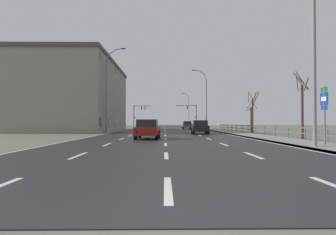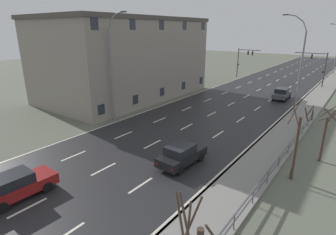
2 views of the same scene
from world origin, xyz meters
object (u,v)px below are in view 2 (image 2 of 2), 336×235
object	(u,v)px
street_lamp_left_bank	(112,70)
brick_building	(126,58)
street_lamp_midground	(299,67)
car_far_left	(282,94)
traffic_signal_right	(319,64)
car_near_left	(17,185)
car_far_right	(182,154)
traffic_signal_left	(243,58)

from	to	relation	value
street_lamp_left_bank	brick_building	world-z (taller)	street_lamp_left_bank
street_lamp_midground	car_far_left	world-z (taller)	street_lamp_midground
traffic_signal_right	car_far_left	bearing A→B (deg)	-101.17
car_near_left	car_far_right	bearing A→B (deg)	61.17
traffic_signal_right	car_far_left	xyz separation A→B (m)	(-2.43, -12.29, -3.04)
traffic_signal_right	traffic_signal_left	distance (m)	13.84
street_lamp_left_bank	brick_building	bearing A→B (deg)	128.08
car_far_left	car_near_left	world-z (taller)	same
car_far_left	car_far_right	distance (m)	24.48
traffic_signal_left	brick_building	bearing A→B (deg)	-107.27
street_lamp_midground	street_lamp_left_bank	size ratio (longest dim) A/B	1.00
traffic_signal_right	street_lamp_left_bank	bearing A→B (deg)	-113.84
street_lamp_left_bank	traffic_signal_right	bearing A→B (deg)	66.16
street_lamp_midground	traffic_signal_right	size ratio (longest dim) A/B	1.89
street_lamp_midground	traffic_signal_right	world-z (taller)	street_lamp_midground
car_near_left	car_far_left	bearing A→B (deg)	81.98
car_near_left	brick_building	bearing A→B (deg)	122.56
traffic_signal_left	car_near_left	world-z (taller)	traffic_signal_left
traffic_signal_left	brick_building	world-z (taller)	brick_building
street_lamp_left_bank	brick_building	distance (m)	11.54
traffic_signal_left	traffic_signal_right	bearing A→B (deg)	-5.97
street_lamp_midground	traffic_signal_right	bearing A→B (deg)	91.44
car_far_right	brick_building	size ratio (longest dim) A/B	0.18
brick_building	traffic_signal_right	bearing A→B (deg)	47.53
car_far_left	car_far_right	xyz separation A→B (m)	(-0.55, -24.47, 0.00)
street_lamp_left_bank	car_far_right	bearing A→B (deg)	-20.02
traffic_signal_right	brick_building	distance (m)	31.92
car_near_left	car_far_right	xyz separation A→B (m)	(5.42, 9.05, 0.00)
car_near_left	car_far_right	size ratio (longest dim) A/B	1.00
traffic_signal_right	brick_building	world-z (taller)	brick_building
car_far_right	car_near_left	bearing A→B (deg)	-118.24
traffic_signal_right	brick_building	size ratio (longest dim) A/B	0.25
street_lamp_left_bank	car_far_right	size ratio (longest dim) A/B	2.64
traffic_signal_left	car_far_right	world-z (taller)	traffic_signal_left
street_lamp_midground	traffic_signal_left	xyz separation A→B (m)	(-14.23, 19.79, -1.42)
car_far_left	brick_building	world-z (taller)	brick_building
street_lamp_midground	car_far_left	size ratio (longest dim) A/B	2.65
car_far_right	brick_building	bearing A→B (deg)	147.12
street_lamp_midground	car_near_left	world-z (taller)	street_lamp_midground
street_lamp_left_bank	car_near_left	world-z (taller)	street_lamp_left_bank
car_near_left	brick_building	xyz separation A→B (m)	(-13.13, 22.30, 4.70)
brick_building	car_far_left	bearing A→B (deg)	30.45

